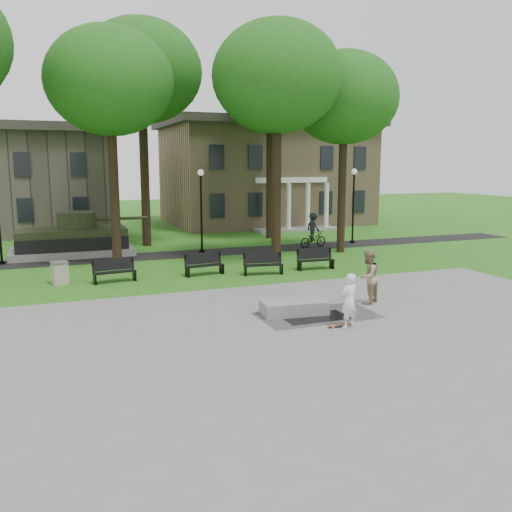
{
  "coord_description": "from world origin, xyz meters",
  "views": [
    {
      "loc": [
        -7.83,
        -17.53,
        5.04
      ],
      "look_at": [
        -0.06,
        2.31,
        1.4
      ],
      "focal_mm": 38.0,
      "sensor_mm": 36.0,
      "label": 1
    }
  ],
  "objects_px": {
    "park_bench_0": "(114,270)",
    "skateboarder": "(349,301)",
    "friend_watching": "(368,277)",
    "cyclist": "(313,233)",
    "trash_bin": "(60,273)",
    "concrete_block": "(294,308)"
  },
  "relations": [
    {
      "from": "park_bench_0",
      "to": "skateboarder",
      "type": "bearing_deg",
      "value": -65.03
    },
    {
      "from": "friend_watching",
      "to": "park_bench_0",
      "type": "height_order",
      "value": "friend_watching"
    },
    {
      "from": "friend_watching",
      "to": "cyclist",
      "type": "bearing_deg",
      "value": -140.28
    },
    {
      "from": "skateboarder",
      "to": "cyclist",
      "type": "bearing_deg",
      "value": -128.57
    },
    {
      "from": "cyclist",
      "to": "park_bench_0",
      "type": "xyz_separation_m",
      "value": [
        -12.52,
        -5.69,
        -0.34
      ]
    },
    {
      "from": "skateboarder",
      "to": "cyclist",
      "type": "distance_m",
      "value": 16.51
    },
    {
      "from": "skateboarder",
      "to": "trash_bin",
      "type": "xyz_separation_m",
      "value": [
        -8.14,
        9.91,
        -0.39
      ]
    },
    {
      "from": "concrete_block",
      "to": "park_bench_0",
      "type": "relative_size",
      "value": 1.19
    },
    {
      "from": "concrete_block",
      "to": "skateboarder",
      "type": "bearing_deg",
      "value": -65.07
    },
    {
      "from": "concrete_block",
      "to": "cyclist",
      "type": "bearing_deg",
      "value": 60.29
    },
    {
      "from": "trash_bin",
      "to": "park_bench_0",
      "type": "bearing_deg",
      "value": -11.8
    },
    {
      "from": "park_bench_0",
      "to": "friend_watching",
      "type": "bearing_deg",
      "value": -48.48
    },
    {
      "from": "skateboarder",
      "to": "trash_bin",
      "type": "bearing_deg",
      "value": -65.67
    },
    {
      "from": "concrete_block",
      "to": "cyclist",
      "type": "distance_m",
      "value": 15.15
    },
    {
      "from": "cyclist",
      "to": "trash_bin",
      "type": "relative_size",
      "value": 2.19
    },
    {
      "from": "concrete_block",
      "to": "friend_watching",
      "type": "height_order",
      "value": "friend_watching"
    },
    {
      "from": "concrete_block",
      "to": "cyclist",
      "type": "xyz_separation_m",
      "value": [
        7.5,
        13.15,
        0.62
      ]
    },
    {
      "from": "skateboarder",
      "to": "trash_bin",
      "type": "distance_m",
      "value": 12.83
    },
    {
      "from": "cyclist",
      "to": "park_bench_0",
      "type": "relative_size",
      "value": 1.14
    },
    {
      "from": "friend_watching",
      "to": "park_bench_0",
      "type": "distance_m",
      "value": 10.81
    },
    {
      "from": "skateboarder",
      "to": "park_bench_0",
      "type": "relative_size",
      "value": 0.93
    },
    {
      "from": "park_bench_0",
      "to": "trash_bin",
      "type": "distance_m",
      "value": 2.25
    }
  ]
}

